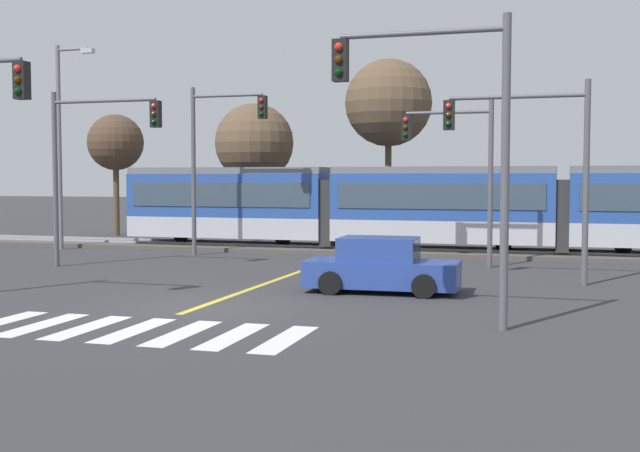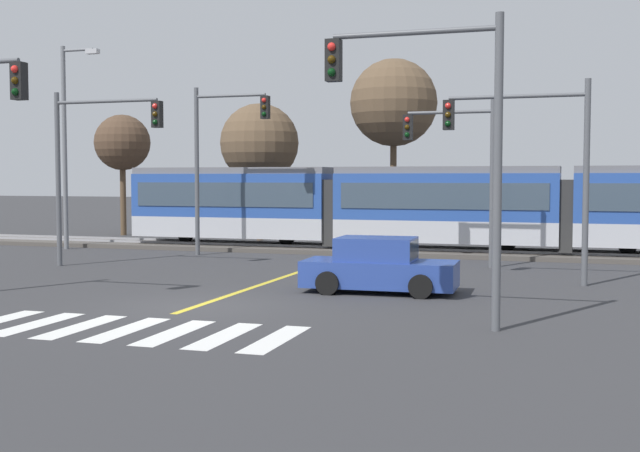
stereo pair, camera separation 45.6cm
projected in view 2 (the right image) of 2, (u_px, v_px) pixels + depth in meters
The scene contains 22 objects.
ground_plane at pixel (196, 307), 19.61m from camera, with size 200.00×200.00×0.00m, color #333335.
track_bed at pixel (360, 249), 34.27m from camera, with size 120.00×4.00×0.18m, color #4C4742.
rail_near at pixel (355, 248), 33.57m from camera, with size 120.00×0.08×0.10m, color #939399.
rail_far at pixel (364, 245), 34.94m from camera, with size 120.00×0.08×0.10m, color #939399.
light_rail_tram at pixel (446, 205), 33.01m from camera, with size 28.00×2.64×3.43m.
crosswalk_stripe_1 at pixel (37, 324), 17.27m from camera, with size 0.56×2.80×0.01m, color silver.
crosswalk_stripe_2 at pixel (81, 327), 16.95m from camera, with size 0.56×2.80×0.01m, color silver.
crosswalk_stripe_3 at pixel (127, 330), 16.62m from camera, with size 0.56×2.80×0.01m, color silver.
crosswalk_stripe_4 at pixel (175, 333), 16.30m from camera, with size 0.56×2.80×0.01m, color silver.
crosswalk_stripe_5 at pixel (224, 336), 15.97m from camera, with size 0.56×2.80×0.01m, color silver.
crosswalk_stripe_6 at pixel (276, 339), 15.65m from camera, with size 0.56×2.80×0.01m, color silver.
lane_centre_line at pixel (284, 277), 25.45m from camera, with size 0.20×14.58×0.01m, color gold.
sedan_crossing at pixel (379, 267), 22.02m from camera, with size 4.26×2.03×1.52m.
traffic_light_mid_left at pixel (92, 150), 28.03m from camera, with size 4.25×0.38×6.17m.
traffic_light_near_right at pixel (439, 121), 16.61m from camera, with size 3.75×0.38×6.48m.
traffic_light_far_right at pixel (462, 157), 28.17m from camera, with size 3.25×0.38×5.96m.
traffic_light_mid_right at pixel (535, 149), 23.57m from camera, with size 4.25×0.38×6.01m.
traffic_light_far_left at pixel (219, 146), 32.16m from camera, with size 3.25×0.38×6.79m.
street_lamp_west at pixel (67, 136), 35.15m from camera, with size 1.89×0.28×8.89m.
bare_tree_far_west at pixel (122, 143), 43.80m from camera, with size 3.04×3.04×6.60m.
bare_tree_west at pixel (259, 143), 40.22m from camera, with size 3.95×3.95×6.88m.
bare_tree_east at pixel (394, 103), 39.40m from camera, with size 4.30×4.30×9.00m.
Camera 2 is at (8.88, -17.58, 3.15)m, focal length 45.00 mm.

